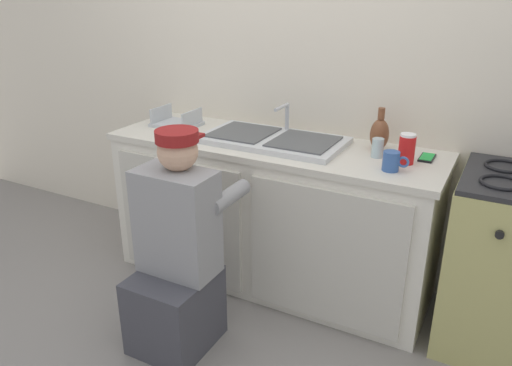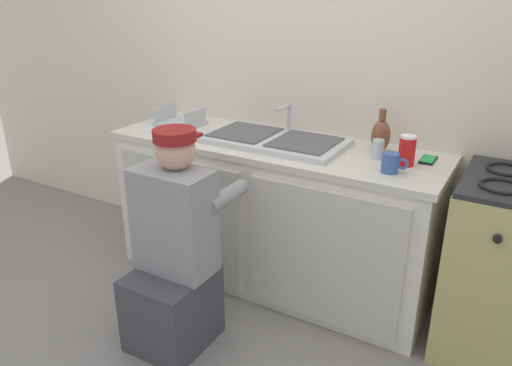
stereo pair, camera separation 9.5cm
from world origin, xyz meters
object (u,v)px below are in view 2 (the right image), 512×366
Objects in this scene: plumber_person at (174,259)px; cell_phone at (428,160)px; coffee_mug at (391,163)px; sink_double_basin at (274,139)px; dish_rack_tray at (180,121)px; vase_decorative at (381,135)px; water_glass at (378,149)px; soda_cup_red at (407,151)px.

plumber_person is 1.37m from cell_phone.
coffee_mug is 0.90× the size of cell_phone.
sink_double_basin is at bearing 168.62° from coffee_mug.
cell_phone is at bearing 3.40° from dish_rack_tray.
dish_rack_tray is at bearing -174.60° from vase_decorative.
water_glass is 0.66× the size of soda_cup_red.
dish_rack_tray is (-0.69, 0.03, 0.01)m from sink_double_basin.
soda_cup_red is at bearing 74.84° from coffee_mug.
soda_cup_red is 0.54× the size of dish_rack_tray.
dish_rack_tray is at bearing 124.91° from plumber_person.
vase_decorative is (-0.18, 0.15, 0.01)m from soda_cup_red.
soda_cup_red is (0.15, -0.03, 0.03)m from water_glass.
dish_rack_tray is at bearing 177.45° from sink_double_basin.
dish_rack_tray is 2.22× the size of coffee_mug.
vase_decorative is (-0.03, 0.12, 0.04)m from water_glass.
sink_double_basin is 8.00× the size of water_glass.
water_glass is at bearing 124.40° from coffee_mug.
plumber_person is at bearing -128.47° from vase_decorative.
sink_double_basin is at bearing -165.12° from vase_decorative.
sink_double_basin is 0.88m from plumber_person.
vase_decorative is at bearing 139.72° from soda_cup_red.
cell_phone is (0.23, 0.10, -0.04)m from water_glass.
soda_cup_red is 0.16m from cell_phone.
coffee_mug is at bearing 35.33° from plumber_person.
plumber_person reaches higher than dish_rack_tray.
vase_decorative is (1.25, 0.12, 0.07)m from dish_rack_tray.
dish_rack_tray is 1.26m from vase_decorative.
vase_decorative is at bearing 115.88° from coffee_mug.
soda_cup_red is 1.21× the size of coffee_mug.
sink_double_basin reaches higher than coffee_mug.
vase_decorative is at bearing 102.37° from water_glass.
coffee_mug is 0.33m from vase_decorative.
soda_cup_red is at bearing 39.87° from plumber_person.
water_glass is at bearing 169.94° from soda_cup_red.
water_glass reaches higher than cell_phone.
cell_phone is (0.12, 0.26, -0.04)m from coffee_mug.
soda_cup_red reaches higher than dish_rack_tray.
coffee_mug is at bearing -105.16° from soda_cup_red.
water_glass is (0.74, 0.77, 0.47)m from plumber_person.
soda_cup_red reaches higher than water_glass.
plumber_person is at bearing -144.67° from coffee_mug.
sink_double_basin is 3.48× the size of vase_decorative.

